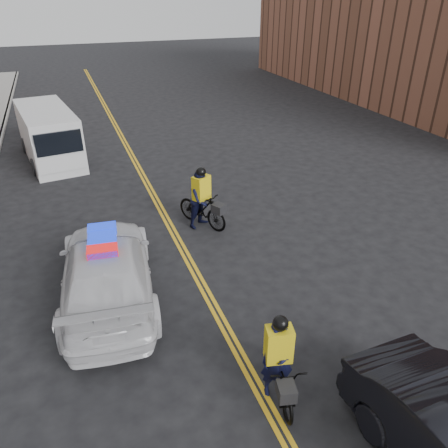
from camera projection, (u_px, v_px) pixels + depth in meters
The scene contains 8 objects.
ground at pixel (219, 317), 10.64m from camera, with size 120.00×120.00×0.00m, color black.
center_line_left at pixel (149, 190), 17.19m from camera, with size 0.10×60.00×0.01m, color gold.
center_line_right at pixel (153, 190), 17.24m from camera, with size 0.10×60.00×0.01m, color gold.
building_across at pixel (434, 12), 29.51m from camera, with size 12.00×30.00×11.00m, color brown.
police_cruiser at pixel (107, 270), 10.98m from camera, with size 2.85×5.78×1.78m.
cargo_van at pixel (50, 136), 19.63m from camera, with size 2.80×5.77×2.32m.
cyclist_near at pixel (277, 368), 8.36m from camera, with size 1.10×2.05×1.91m.
cyclist_far at pixel (202, 203), 14.31m from camera, with size 1.51×2.08×2.08m.
Camera 1 is at (-2.76, -7.77, 7.10)m, focal length 35.00 mm.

